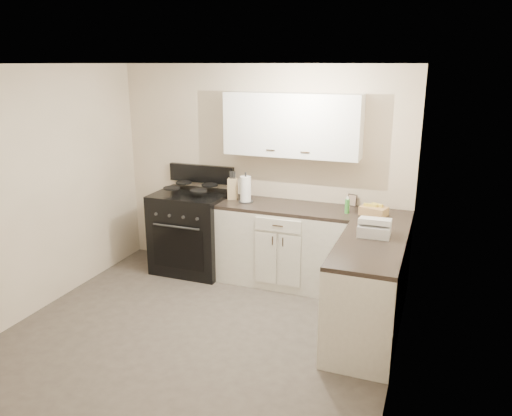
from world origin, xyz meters
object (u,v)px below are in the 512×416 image
at_px(stove, 193,234).
at_px(countertop_grill, 374,230).
at_px(knife_block, 233,189).
at_px(paper_towel, 246,189).
at_px(wicker_basket, 374,211).

distance_m(stove, countertop_grill, 2.43).
relative_size(stove, knife_block, 4.27).
bearing_deg(countertop_grill, knife_block, 155.48).
distance_m(paper_towel, wicker_basket, 1.48).
relative_size(knife_block, countertop_grill, 0.84).
height_order(knife_block, paper_towel, paper_towel).
relative_size(wicker_basket, countertop_grill, 0.92).
height_order(stove, countertop_grill, countertop_grill).
bearing_deg(stove, paper_towel, 1.12).
height_order(paper_towel, countertop_grill, paper_towel).
xyz_separation_m(knife_block, countertop_grill, (1.77, -0.73, -0.07)).
relative_size(stove, paper_towel, 3.46).
distance_m(stove, wicker_basket, 2.25).
height_order(wicker_basket, countertop_grill, countertop_grill).
distance_m(paper_towel, countertop_grill, 1.70).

